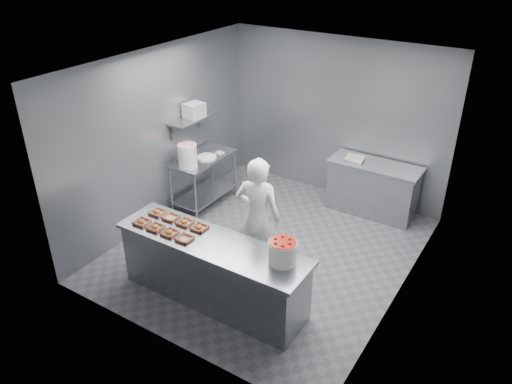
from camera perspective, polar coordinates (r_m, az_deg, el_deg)
floor at (r=7.63m, az=1.32°, el=-6.52°), size 4.50×4.50×0.00m
ceiling at (r=6.46m, az=1.60°, el=14.35°), size 4.50×4.50×0.00m
wall_back at (r=8.79m, az=9.14°, el=8.28°), size 4.00×0.04×2.80m
wall_left at (r=8.05m, az=-10.90°, el=6.24°), size 0.04×4.50×2.80m
wall_right at (r=6.26m, az=17.32°, el=-1.29°), size 0.04×4.50×2.80m
service_counter at (r=6.46m, az=-4.94°, el=-8.95°), size 2.60×0.70×0.90m
prep_table at (r=8.58m, az=-6.00°, el=2.10°), size 0.60×1.20×0.90m
back_counter at (r=8.58m, az=13.16°, el=0.42°), size 1.50×0.60×0.90m
wall_shelf at (r=8.31m, az=-7.27°, el=8.31°), size 0.35×0.90×0.03m
tray_0 at (r=6.69m, az=-12.94°, el=-3.35°), size 0.19×0.18×0.06m
tray_1 at (r=6.54m, az=-11.43°, el=-3.96°), size 0.19×0.18×0.06m
tray_2 at (r=6.40m, az=-9.85°, el=-4.59°), size 0.19×0.18×0.06m
tray_3 at (r=6.26m, az=-8.17°, el=-5.28°), size 0.19×0.18×0.04m
tray_4 at (r=6.87m, az=-11.23°, el=-2.27°), size 0.19×0.18×0.06m
tray_5 at (r=6.73m, az=-9.70°, el=-2.87°), size 0.19×0.18×0.04m
tray_6 at (r=6.59m, az=-8.15°, el=-3.43°), size 0.19×0.18×0.06m
tray_7 at (r=6.45m, az=-6.51°, el=-4.04°), size 0.19×0.18×0.06m
worker at (r=6.74m, az=0.22°, el=-2.86°), size 0.71×0.54×1.74m
strawberry_tub at (r=5.76m, az=3.06°, el=-6.76°), size 0.34×0.34×0.28m
glaze_bucket at (r=8.07m, az=-7.84°, el=4.22°), size 0.32×0.30×0.46m
bucket_lid at (r=8.42m, az=-5.66°, el=4.00°), size 0.39×0.39×0.03m
rag at (r=8.57m, az=-4.17°, el=4.51°), size 0.15×0.14×0.02m
appliance at (r=8.30m, az=-7.08°, el=9.27°), size 0.31×0.34×0.23m
paper_stack at (r=8.48m, az=11.28°, el=3.84°), size 0.30×0.23×0.05m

